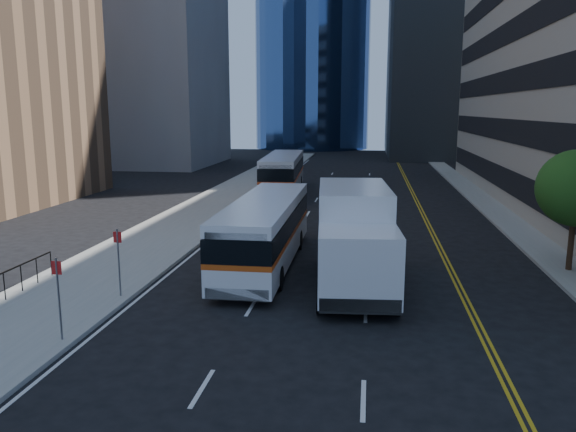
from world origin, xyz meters
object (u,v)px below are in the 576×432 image
(bus_rear, at_px, (283,172))
(box_truck, at_px, (354,236))
(street_tree, at_px, (576,188))
(bus_front, at_px, (265,230))

(bus_rear, distance_m, box_truck, 25.23)
(street_tree, height_order, bus_front, street_tree)
(bus_rear, xyz_separation_m, box_truck, (6.58, -24.36, 0.29))
(box_truck, bearing_deg, street_tree, 14.37)
(bus_front, distance_m, box_truck, 4.70)
(bus_front, bearing_deg, street_tree, 2.44)
(bus_front, bearing_deg, bus_rear, 96.36)
(street_tree, distance_m, bus_front, 13.17)
(street_tree, xyz_separation_m, bus_front, (-13.00, -0.65, -2.03))
(bus_rear, relative_size, box_truck, 1.51)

